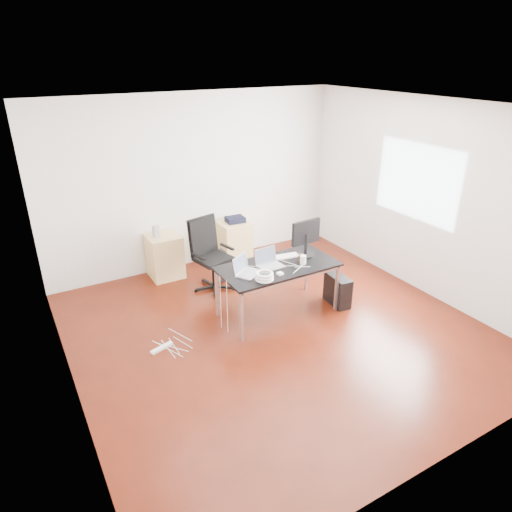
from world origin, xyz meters
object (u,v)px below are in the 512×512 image
office_chair (209,251)px  filing_cabinet_right (234,241)px  filing_cabinet_left (165,256)px  desk (278,269)px  pc_tower (338,290)px

office_chair → filing_cabinet_right: size_ratio=1.54×
filing_cabinet_left → desk: bearing=-62.8°
filing_cabinet_left → filing_cabinet_right: same height
desk → filing_cabinet_right: bearing=81.2°
filing_cabinet_left → filing_cabinet_right: size_ratio=1.00×
office_chair → filing_cabinet_right: 1.07m
office_chair → filing_cabinet_left: bearing=111.3°
desk → filing_cabinet_left: 2.11m
office_chair → pc_tower: (1.36, -1.38, -0.39)m
pc_tower → office_chair: bearing=140.6°
filing_cabinet_left → filing_cabinet_right: bearing=0.0°
office_chair → filing_cabinet_left: (-0.48, 0.70, -0.26)m
office_chair → pc_tower: bearing=-58.3°
desk → office_chair: size_ratio=1.48×
desk → pc_tower: (0.88, -0.22, -0.46)m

